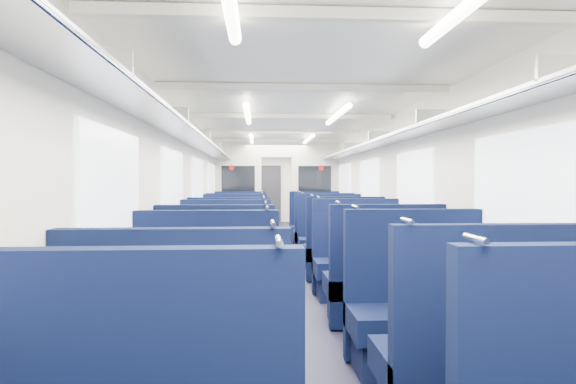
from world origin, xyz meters
TOP-DOWN VIEW (x-y plane):
  - floor at (0.00, 0.00)m, footprint 2.80×18.00m
  - ceiling at (0.00, 0.00)m, footprint 2.80×18.00m
  - wall_left at (-1.40, 0.00)m, footprint 0.02×18.00m
  - dado_left at (-1.39, 0.00)m, footprint 0.03×17.90m
  - wall_right at (1.40, 0.00)m, footprint 0.02×18.00m
  - dado_right at (1.39, 0.00)m, footprint 0.03×17.90m
  - wall_far at (0.00, 9.00)m, footprint 2.80×0.02m
  - luggage_rack_left at (-1.21, 0.00)m, footprint 0.36×17.40m
  - luggage_rack_right at (1.21, 0.00)m, footprint 0.36×17.40m
  - windows at (0.00, -0.46)m, footprint 2.78×15.60m
  - ceiling_fittings at (0.00, -0.26)m, footprint 2.70×16.06m
  - end_door at (0.00, 8.94)m, footprint 0.75×0.06m
  - bulkhead at (-0.00, 2.80)m, footprint 2.80×0.10m
  - seat_5 at (0.83, -5.87)m, footprint 1.13×0.62m
  - seat_6 at (-0.83, -4.87)m, footprint 1.13×0.62m
  - seat_7 at (0.83, -4.81)m, footprint 1.13×0.62m
  - seat_8 at (-0.83, -3.67)m, footprint 1.13×0.62m
  - seat_9 at (0.83, -3.66)m, footprint 1.13×0.62m
  - seat_10 at (-0.83, -2.60)m, footprint 1.13×0.62m
  - seat_11 at (0.83, -2.45)m, footprint 1.13×0.62m
  - seat_12 at (-0.83, -1.50)m, footprint 1.13×0.62m
  - seat_13 at (0.83, -1.34)m, footprint 1.13×0.62m
  - seat_14 at (-0.83, -0.12)m, footprint 1.13×0.62m
  - seat_15 at (0.83, -0.13)m, footprint 1.13×0.62m
  - seat_16 at (-0.83, 0.95)m, footprint 1.13×0.62m
  - seat_17 at (0.83, 0.91)m, footprint 1.13×0.62m
  - seat_18 at (-0.83, 2.11)m, footprint 1.13×0.62m
  - seat_19 at (0.83, 2.17)m, footprint 1.13×0.62m

SIDE VIEW (x-z plane):
  - floor at x=0.00m, z-range -0.01..0.01m
  - dado_left at x=-1.39m, z-range 0.00..0.70m
  - dado_right at x=1.39m, z-range 0.00..0.70m
  - seat_5 at x=0.83m, z-range -0.24..1.02m
  - seat_6 at x=-0.83m, z-range -0.24..1.02m
  - seat_7 at x=0.83m, z-range -0.24..1.02m
  - seat_8 at x=-0.83m, z-range -0.24..1.02m
  - seat_9 at x=0.83m, z-range -0.24..1.02m
  - seat_10 at x=-0.83m, z-range -0.24..1.02m
  - seat_11 at x=0.83m, z-range -0.24..1.02m
  - seat_12 at x=-0.83m, z-range -0.24..1.02m
  - seat_13 at x=0.83m, z-range -0.24..1.02m
  - seat_14 at x=-0.83m, z-range -0.24..1.02m
  - seat_15 at x=0.83m, z-range -0.24..1.02m
  - seat_16 at x=-0.83m, z-range -0.24..1.02m
  - seat_17 at x=0.83m, z-range -0.24..1.02m
  - seat_18 at x=-0.83m, z-range -0.24..1.02m
  - seat_19 at x=0.83m, z-range -0.24..1.02m
  - end_door at x=0.00m, z-range 0.00..2.00m
  - wall_left at x=-1.40m, z-range 0.00..2.35m
  - wall_right at x=1.40m, z-range 0.00..2.35m
  - wall_far at x=0.00m, z-range 0.00..2.35m
  - bulkhead at x=0.00m, z-range 0.06..2.41m
  - windows at x=0.00m, z-range 1.04..1.79m
  - luggage_rack_left at x=-1.21m, z-range 1.88..2.06m
  - luggage_rack_right at x=1.21m, z-range 1.88..2.06m
  - ceiling_fittings at x=0.00m, z-range 2.23..2.35m
  - ceiling at x=0.00m, z-range 2.35..2.35m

